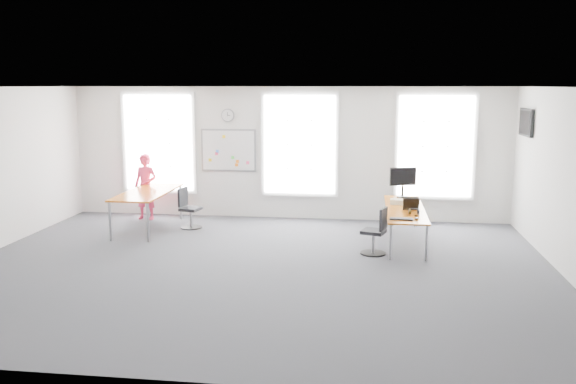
# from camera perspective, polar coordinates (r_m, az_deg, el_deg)

# --- Properties ---
(floor) EXTENTS (10.00, 10.00, 0.00)m
(floor) POSITION_cam_1_polar(r_m,az_deg,el_deg) (10.31, -3.12, -7.13)
(floor) COLOR #2D2D33
(floor) RESTS_ON ground
(ceiling) EXTENTS (10.00, 10.00, 0.00)m
(ceiling) POSITION_cam_1_polar(r_m,az_deg,el_deg) (9.86, -3.28, 9.78)
(ceiling) COLOR white
(ceiling) RESTS_ON ground
(wall_back) EXTENTS (10.00, 0.00, 10.00)m
(wall_back) POSITION_cam_1_polar(r_m,az_deg,el_deg) (13.89, -0.13, 3.65)
(wall_back) COLOR silver
(wall_back) RESTS_ON ground
(wall_front) EXTENTS (10.00, 0.00, 10.00)m
(wall_front) POSITION_cam_1_polar(r_m,az_deg,el_deg) (6.17, -10.14, -4.57)
(wall_front) COLOR silver
(wall_front) RESTS_ON ground
(wall_right) EXTENTS (0.00, 10.00, 10.00)m
(wall_right) POSITION_cam_1_polar(r_m,az_deg,el_deg) (10.30, 25.30, 0.46)
(wall_right) COLOR silver
(wall_right) RESTS_ON ground
(window_left) EXTENTS (1.60, 0.06, 2.20)m
(window_left) POSITION_cam_1_polar(r_m,az_deg,el_deg) (14.55, -11.97, 4.52)
(window_left) COLOR silver
(window_left) RESTS_ON wall_back
(window_mid) EXTENTS (1.60, 0.06, 2.20)m
(window_mid) POSITION_cam_1_polar(r_m,az_deg,el_deg) (13.80, 1.10, 4.45)
(window_mid) COLOR silver
(window_mid) RESTS_ON wall_back
(window_right) EXTENTS (1.60, 0.06, 2.20)m
(window_right) POSITION_cam_1_polar(r_m,az_deg,el_deg) (13.79, 13.61, 4.16)
(window_right) COLOR silver
(window_right) RESTS_ON wall_back
(desk_right) EXTENTS (0.74, 2.76, 0.67)m
(desk_right) POSITION_cam_1_polar(r_m,az_deg,el_deg) (12.07, 10.87, -1.69)
(desk_right) COLOR #BA6718
(desk_right) RESTS_ON ground
(desk_left) EXTENTS (0.89, 2.23, 0.82)m
(desk_left) POSITION_cam_1_polar(r_m,az_deg,el_deg) (13.21, -13.02, -0.24)
(desk_left) COLOR #BA6718
(desk_left) RESTS_ON ground
(chair_right) EXTENTS (0.49, 0.49, 0.87)m
(chair_right) POSITION_cam_1_polar(r_m,az_deg,el_deg) (11.14, 8.25, -3.90)
(chair_right) COLOR black
(chair_right) RESTS_ON ground
(chair_left) EXTENTS (0.47, 0.46, 0.87)m
(chair_left) POSITION_cam_1_polar(r_m,az_deg,el_deg) (13.23, -9.29, -1.72)
(chair_left) COLOR black
(chair_left) RESTS_ON ground
(person) EXTENTS (0.60, 0.44, 1.50)m
(person) POSITION_cam_1_polar(r_m,az_deg,el_deg) (14.21, -13.18, 0.48)
(person) COLOR #D62D52
(person) RESTS_ON ground
(whiteboard) EXTENTS (1.20, 0.03, 0.90)m
(whiteboard) POSITION_cam_1_polar(r_m,az_deg,el_deg) (14.10, -5.60, 3.90)
(whiteboard) COLOR silver
(whiteboard) RESTS_ON wall_back
(wall_clock) EXTENTS (0.30, 0.04, 0.30)m
(wall_clock) POSITION_cam_1_polar(r_m,az_deg,el_deg) (14.04, -5.66, 7.15)
(wall_clock) COLOR gray
(wall_clock) RESTS_ON wall_back
(tv) EXTENTS (0.06, 0.90, 0.55)m
(tv) POSITION_cam_1_polar(r_m,az_deg,el_deg) (13.08, 21.40, 6.09)
(tv) COLOR black
(tv) RESTS_ON wall_right
(keyboard) EXTENTS (0.42, 0.19, 0.02)m
(keyboard) POSITION_cam_1_polar(r_m,az_deg,el_deg) (11.02, 10.56, -2.51)
(keyboard) COLOR black
(keyboard) RESTS_ON desk_right
(mouse) EXTENTS (0.08, 0.12, 0.04)m
(mouse) POSITION_cam_1_polar(r_m,az_deg,el_deg) (11.07, 11.92, -2.44)
(mouse) COLOR black
(mouse) RESTS_ON desk_right
(lens_cap) EXTENTS (0.07, 0.07, 0.01)m
(lens_cap) POSITION_cam_1_polar(r_m,az_deg,el_deg) (11.37, 11.87, -2.20)
(lens_cap) COLOR black
(lens_cap) RESTS_ON desk_right
(headphones) EXTENTS (0.20, 0.10, 0.11)m
(headphones) POSITION_cam_1_polar(r_m,az_deg,el_deg) (11.50, 11.67, -1.81)
(headphones) COLOR black
(headphones) RESTS_ON desk_right
(laptop_sleeve) EXTENTS (0.31, 0.20, 0.25)m
(laptop_sleeve) POSITION_cam_1_polar(r_m,az_deg,el_deg) (11.86, 11.45, -1.10)
(laptop_sleeve) COLOR black
(laptop_sleeve) RESTS_ON desk_right
(paper_stack) EXTENTS (0.31, 0.24, 0.10)m
(paper_stack) POSITION_cam_1_polar(r_m,az_deg,el_deg) (12.42, 10.22, -0.90)
(paper_stack) COLOR beige
(paper_stack) RESTS_ON desk_right
(monitor) EXTENTS (0.56, 0.24, 0.64)m
(monitor) POSITION_cam_1_polar(r_m,az_deg,el_deg) (13.14, 10.70, 1.17)
(monitor) COLOR black
(monitor) RESTS_ON desk_right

